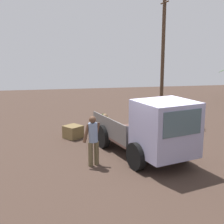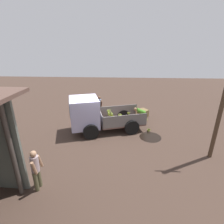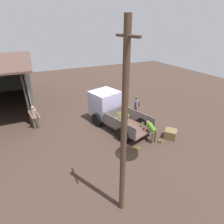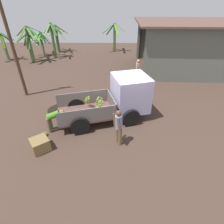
# 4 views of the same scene
# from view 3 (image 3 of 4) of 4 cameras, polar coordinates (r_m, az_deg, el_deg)

# --- Properties ---
(ground) EXTENTS (36.00, 36.00, 0.00)m
(ground) POSITION_cam_3_polar(r_m,az_deg,el_deg) (12.15, -1.38, -3.26)
(ground) COLOR #423028
(mud_patch_0) EXTENTS (1.23, 1.23, 0.01)m
(mud_patch_0) POSITION_cam_3_polar(r_m,az_deg,el_deg) (9.42, 4.83, -13.26)
(mud_patch_0) COLOR black
(mud_patch_0) RESTS_ON ground
(cargo_truck) EXTENTS (4.64, 2.86, 2.13)m
(cargo_truck) POSITION_cam_3_polar(r_m,az_deg,el_deg) (11.66, -1.19, 1.57)
(cargo_truck) COLOR brown
(cargo_truck) RESTS_ON ground
(utility_pole) EXTENTS (1.04, 0.18, 6.24)m
(utility_pole) POSITION_cam_3_polar(r_m,az_deg,el_deg) (5.08, 3.89, -7.25)
(utility_pole) COLOR #473324
(utility_pole) RESTS_ON ground
(person_foreground_visitor) EXTENTS (0.48, 0.63, 1.61)m
(person_foreground_visitor) POSITION_cam_3_polar(r_m,az_deg,el_deg) (12.49, 7.86, 1.96)
(person_foreground_visitor) COLOR brown
(person_foreground_visitor) RESTS_ON ground
(person_worker_loading) EXTENTS (0.82, 0.58, 1.12)m
(person_worker_loading) POSITION_cam_3_polar(r_m,az_deg,el_deg) (10.16, 12.86, -5.84)
(person_worker_loading) COLOR brown
(person_worker_loading) RESTS_ON ground
(person_bystander_near_shed) EXTENTS (0.32, 0.64, 1.61)m
(person_bystander_near_shed) POSITION_cam_3_polar(r_m,az_deg,el_deg) (12.00, -23.99, -1.28)
(person_bystander_near_shed) COLOR brown
(person_bystander_near_shed) RESTS_ON ground
(banana_bunch_on_ground_0) EXTENTS (0.23, 0.23, 0.19)m
(banana_bunch_on_ground_0) POSITION_cam_3_polar(r_m,az_deg,el_deg) (9.67, 8.56, -11.52)
(banana_bunch_on_ground_0) COLOR brown
(banana_bunch_on_ground_0) RESTS_ON ground
(banana_bunch_on_ground_1) EXTENTS (0.24, 0.25, 0.20)m
(banana_bunch_on_ground_1) POSITION_cam_3_polar(r_m,az_deg,el_deg) (10.45, 15.58, -9.05)
(banana_bunch_on_ground_1) COLOR brown
(banana_bunch_on_ground_1) RESTS_ON ground
(wooden_crate_0) EXTENTS (0.90, 0.90, 0.52)m
(wooden_crate_0) POSITION_cam_3_polar(r_m,az_deg,el_deg) (10.95, 18.54, -6.80)
(wooden_crate_0) COLOR brown
(wooden_crate_0) RESTS_ON ground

